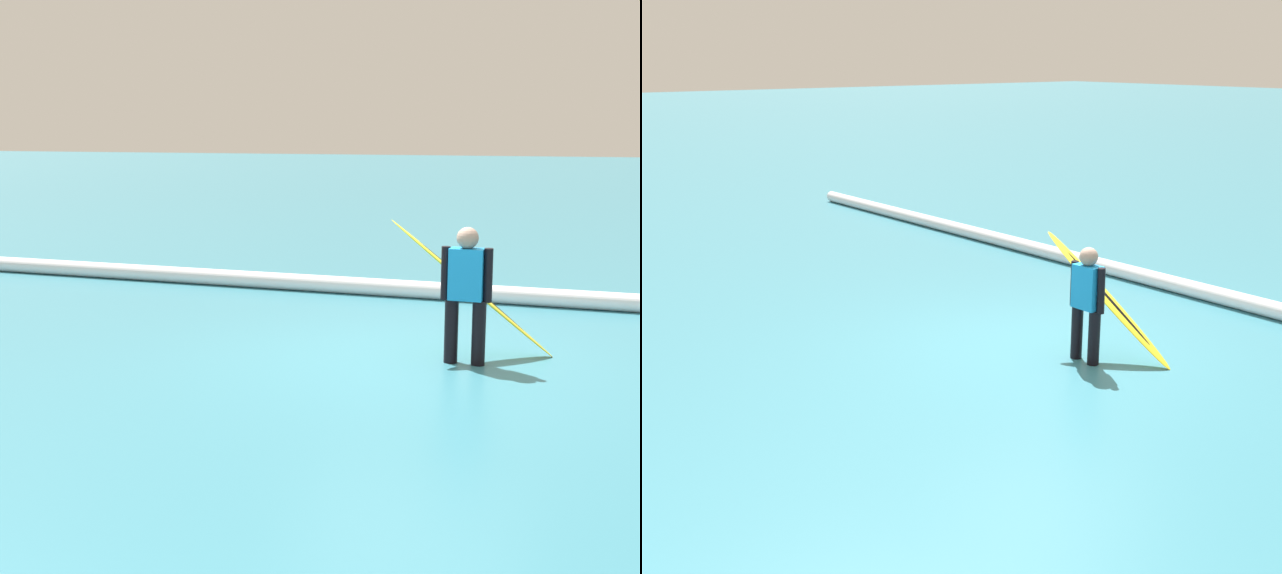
% 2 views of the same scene
% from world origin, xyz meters
% --- Properties ---
extents(ground_plane, '(151.83, 151.83, 0.00)m').
position_xyz_m(ground_plane, '(0.00, 0.00, 0.00)').
color(ground_plane, teal).
extents(surfer, '(0.52, 0.22, 1.40)m').
position_xyz_m(surfer, '(-0.63, 0.08, 0.78)').
color(surfer, black).
rests_on(surfer, ground_plane).
extents(surfboard, '(1.74, 0.70, 1.46)m').
position_xyz_m(surfboard, '(-0.62, -0.28, 0.72)').
color(surfboard, yellow).
rests_on(surfboard, ground_plane).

